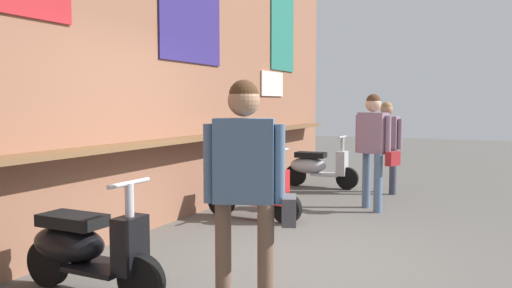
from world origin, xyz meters
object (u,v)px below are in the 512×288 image
scooter_silver (317,166)px  shopper_passing (246,173)px  scooter_red (248,190)px  shopper_browsing (386,138)px  scooter_black (84,247)px  shopper_with_handbag (374,140)px

scooter_silver → shopper_passing: size_ratio=0.81×
scooter_red → shopper_browsing: 3.16m
scooter_black → shopper_browsing: 6.06m
scooter_black → shopper_browsing: shopper_browsing is taller
scooter_silver → shopper_browsing: shopper_browsing is taller
shopper_browsing → shopper_passing: shopper_passing is taller
scooter_red → shopper_with_handbag: shopper_with_handbag is taller
shopper_browsing → scooter_red: bearing=-18.9°
scooter_black → scooter_silver: same height
scooter_black → scooter_silver: (6.00, 0.00, 0.00)m
shopper_browsing → shopper_passing: 5.77m
shopper_with_handbag → shopper_passing: (-4.23, -0.01, 0.03)m
scooter_black → shopper_with_handbag: 4.62m
scooter_black → scooter_red: 3.06m
scooter_red → shopper_passing: 3.32m
shopper_browsing → shopper_passing: (-5.76, -0.13, 0.10)m
scooter_red → shopper_browsing: bearing=69.8°
scooter_black → shopper_passing: (0.13, -1.41, 0.67)m
shopper_browsing → scooter_silver: bearing=-89.1°
scooter_silver → shopper_browsing: 1.41m
scooter_red → shopper_passing: bearing=-60.1°
shopper_browsing → shopper_with_handbag: bearing=9.9°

